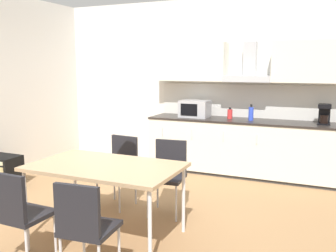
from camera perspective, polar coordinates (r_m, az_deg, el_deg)
name	(u,v)px	position (r m, az deg, el deg)	size (l,w,h in m)	color
ground_plane	(122,216)	(4.59, -6.98, -13.45)	(7.71, 7.78, 0.02)	#9E754C
wall_back	(198,84)	(6.65, 4.55, 6.44)	(6.17, 0.10, 2.88)	silver
kitchen_counter	(244,147)	(6.17, 11.51, -3.18)	(3.13, 0.68, 0.90)	#333333
backsplash_tile	(250,101)	(6.36, 12.32, 3.73)	(3.11, 0.02, 0.55)	silver
upper_wall_cabinets	(249,63)	(6.18, 12.23, 9.42)	(3.11, 0.40, 0.63)	silver
microwave	(195,109)	(6.30, 4.09, 2.63)	(0.48, 0.35, 0.28)	#ADADB2
coffee_maker	(324,114)	(5.96, 22.72, 1.68)	(0.18, 0.19, 0.30)	black
bottle_red	(230,114)	(6.17, 9.42, 1.84)	(0.08, 0.08, 0.19)	red
bottle_blue	(251,113)	(6.05, 12.53, 1.87)	(0.08, 0.08, 0.26)	blue
dining_table	(105,169)	(3.87, -9.52, -6.49)	(1.52, 0.91, 0.76)	tan
chair_near_right	(85,223)	(3.10, -12.60, -14.18)	(0.43, 0.43, 0.87)	black
chair_far_right	(168,169)	(4.48, 0.07, -6.61)	(0.44, 0.44, 0.87)	black
chair_near_left	(18,209)	(3.53, -21.92, -11.68)	(0.41, 0.41, 0.87)	black
chair_far_left	(120,163)	(4.78, -7.30, -5.68)	(0.44, 0.44, 0.87)	black
guitar_amp	(2,170)	(6.09, -23.95, -6.20)	(0.52, 0.37, 0.44)	black
pendant_lamp	(102,54)	(3.74, -9.99, 10.74)	(0.32, 0.32, 0.22)	silver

